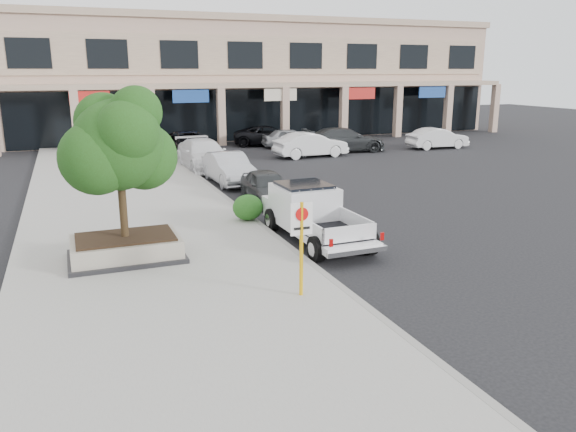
% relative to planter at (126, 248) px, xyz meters
% --- Properties ---
extents(ground, '(120.00, 120.00, 0.00)m').
position_rel_planter_xyz_m(ground, '(6.34, -2.60, -0.48)').
color(ground, black).
rests_on(ground, ground).
extents(sidewalk, '(8.00, 52.00, 0.15)m').
position_rel_planter_xyz_m(sidewalk, '(0.84, 3.40, -0.40)').
color(sidewalk, gray).
rests_on(sidewalk, ground).
extents(curb, '(0.20, 52.00, 0.15)m').
position_rel_planter_xyz_m(curb, '(4.79, 3.40, -0.40)').
color(curb, gray).
rests_on(curb, ground).
extents(strip_mall, '(40.55, 12.43, 9.50)m').
position_rel_planter_xyz_m(strip_mall, '(14.34, 31.34, 4.27)').
color(strip_mall, tan).
rests_on(strip_mall, ground).
extents(planter, '(3.20, 2.20, 0.68)m').
position_rel_planter_xyz_m(planter, '(0.00, 0.00, 0.00)').
color(planter, black).
rests_on(planter, sidewalk).
extents(planter_tree, '(2.90, 2.55, 4.00)m').
position_rel_planter_xyz_m(planter_tree, '(0.13, 0.15, 2.94)').
color(planter_tree, black).
rests_on(planter_tree, planter).
extents(no_parking_sign, '(0.55, 0.09, 2.30)m').
position_rel_planter_xyz_m(no_parking_sign, '(3.64, -4.33, 1.16)').
color(no_parking_sign, '#E7A90C').
rests_on(no_parking_sign, sidewalk).
extents(hedge, '(1.10, 0.99, 0.93)m').
position_rel_planter_xyz_m(hedge, '(4.54, 2.81, 0.14)').
color(hedge, '#1E4F16').
rests_on(hedge, sidewalk).
extents(pickup_truck, '(2.17, 5.58, 1.74)m').
position_rel_planter_xyz_m(pickup_truck, '(5.99, -0.01, 0.40)').
color(pickup_truck, white).
rests_on(pickup_truck, ground).
extents(curb_car_a, '(1.77, 4.05, 1.36)m').
position_rel_planter_xyz_m(curb_car_a, '(6.33, 5.79, 0.20)').
color(curb_car_a, '#2D3032').
rests_on(curb_car_a, ground).
extents(curb_car_b, '(1.73, 4.61, 1.50)m').
position_rel_planter_xyz_m(curb_car_b, '(5.94, 10.34, 0.28)').
color(curb_car_b, '#ABADB3').
rests_on(curb_car_b, ground).
extents(curb_car_c, '(2.48, 5.70, 1.63)m').
position_rel_planter_xyz_m(curb_car_c, '(5.75, 14.90, 0.34)').
color(curb_car_c, silver).
rests_on(curb_car_c, ground).
extents(curb_car_d, '(3.14, 5.96, 1.60)m').
position_rel_planter_xyz_m(curb_car_d, '(5.95, 19.75, 0.32)').
color(curb_car_d, black).
rests_on(curb_car_d, ground).
extents(lot_car_a, '(4.56, 2.36, 1.48)m').
position_rel_planter_xyz_m(lot_car_a, '(13.61, 17.49, 0.27)').
color(lot_car_a, '#969A9D').
rests_on(lot_car_a, ground).
extents(lot_car_b, '(4.84, 1.95, 1.56)m').
position_rel_planter_xyz_m(lot_car_b, '(13.14, 16.78, 0.31)').
color(lot_car_b, silver).
rests_on(lot_car_b, ground).
extents(lot_car_c, '(5.83, 2.96, 1.62)m').
position_rel_planter_xyz_m(lot_car_c, '(16.25, 18.16, 0.34)').
color(lot_car_c, '#2B2E30').
rests_on(lot_car_c, ground).
extents(lot_car_d, '(5.70, 4.05, 1.44)m').
position_rel_planter_xyz_m(lot_car_d, '(12.54, 22.99, 0.25)').
color(lot_car_d, black).
rests_on(lot_car_d, ground).
extents(lot_car_e, '(4.12, 1.86, 1.37)m').
position_rel_planter_xyz_m(lot_car_e, '(13.58, 21.46, 0.21)').
color(lot_car_e, '#9FA2A6').
rests_on(lot_car_e, ground).
extents(lot_car_f, '(4.42, 1.65, 1.44)m').
position_rel_planter_xyz_m(lot_car_f, '(23.12, 17.19, 0.25)').
color(lot_car_f, silver).
rests_on(lot_car_f, ground).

